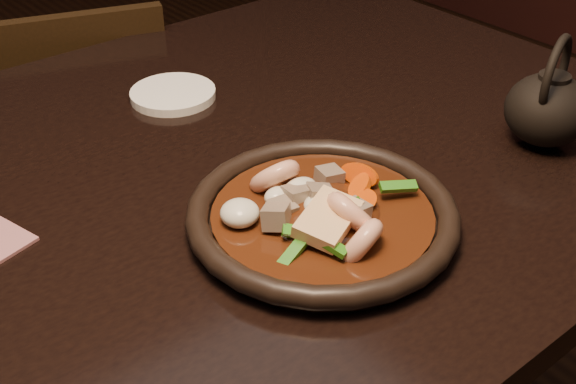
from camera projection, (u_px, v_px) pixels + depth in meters
table at (114, 260)px, 0.87m from camera, size 1.60×0.90×0.75m
chair at (82, 166)px, 1.50m from camera, size 0.48×0.48×0.80m
plate at (322, 216)px, 0.79m from camera, size 0.30×0.30×0.03m
stirfry at (318, 212)px, 0.79m from camera, size 0.21×0.21×0.07m
saucer_right at (173, 94)px, 1.06m from camera, size 0.13×0.13×0.01m
teapot at (548, 106)px, 0.93m from camera, size 0.13×0.11×0.15m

